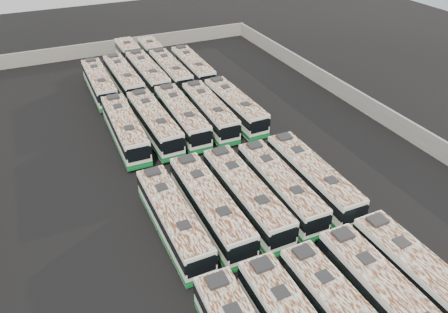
{
  "coord_description": "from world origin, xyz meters",
  "views": [
    {
      "loc": [
        -13.36,
        -33.88,
        24.55
      ],
      "look_at": [
        1.44,
        -1.66,
        1.6
      ],
      "focal_mm": 35.0,
      "sensor_mm": 36.0,
      "label": 1
    }
  ],
  "objects_px": {
    "bus_midback_center": "(182,116)",
    "bus_midback_left": "(154,123)",
    "bus_midfront_far_right": "(312,178)",
    "bus_midback_far_left": "(125,129)",
    "bus_front_right": "(390,303)",
    "bus_back_right": "(163,64)",
    "bus_back_far_right": "(193,68)",
    "bus_front_far_right": "(427,284)",
    "bus_midback_right": "(209,111)",
    "bus_back_center": "(141,66)",
    "bus_back_far_left": "(99,83)",
    "bus_midback_far_right": "(235,106)",
    "bus_midfront_center": "(246,196)",
    "bus_midfront_left": "(210,206)",
    "bus_midfront_far_left": "(173,219)",
    "bus_back_left": "(124,79)",
    "bus_midfront_right": "(280,187)"
  },
  "relations": [
    {
      "from": "bus_midback_center",
      "to": "bus_midback_left",
      "type": "bearing_deg",
      "value": -176.69
    },
    {
      "from": "bus_midfront_far_right",
      "to": "bus_midback_far_left",
      "type": "distance_m",
      "value": 20.52
    },
    {
      "from": "bus_midback_far_left",
      "to": "bus_front_right",
      "type": "bearing_deg",
      "value": -70.61
    },
    {
      "from": "bus_back_right",
      "to": "bus_back_far_right",
      "type": "xyz_separation_m",
      "value": [
        3.3,
        -3.11,
        0.0
      ]
    },
    {
      "from": "bus_front_far_right",
      "to": "bus_back_far_right",
      "type": "relative_size",
      "value": 1.04
    },
    {
      "from": "bus_midback_right",
      "to": "bus_back_center",
      "type": "distance_m",
      "value": 17.15
    },
    {
      "from": "bus_back_far_left",
      "to": "bus_back_right",
      "type": "distance_m",
      "value": 10.27
    },
    {
      "from": "bus_front_far_right",
      "to": "bus_midback_far_right",
      "type": "height_order",
      "value": "bus_front_far_right"
    },
    {
      "from": "bus_midfront_far_right",
      "to": "bus_midback_far_right",
      "type": "distance_m",
      "value": 15.79
    },
    {
      "from": "bus_back_center",
      "to": "bus_back_far_right",
      "type": "bearing_deg",
      "value": -27.78
    },
    {
      "from": "bus_midback_center",
      "to": "bus_back_center",
      "type": "relative_size",
      "value": 0.64
    },
    {
      "from": "bus_midfront_center",
      "to": "bus_back_center",
      "type": "relative_size",
      "value": 0.64
    },
    {
      "from": "bus_midfront_left",
      "to": "bus_back_far_left",
      "type": "relative_size",
      "value": 1.04
    },
    {
      "from": "bus_front_right",
      "to": "bus_midfront_far_left",
      "type": "xyz_separation_m",
      "value": [
        -9.83,
        13.42,
        -0.07
      ]
    },
    {
      "from": "bus_midback_center",
      "to": "bus_back_far_left",
      "type": "relative_size",
      "value": 1.03
    },
    {
      "from": "bus_midback_right",
      "to": "bus_back_left",
      "type": "distance_m",
      "value": 15.08
    },
    {
      "from": "bus_front_right",
      "to": "bus_back_left",
      "type": "distance_m",
      "value": 43.37
    },
    {
      "from": "bus_midfront_far_right",
      "to": "bus_front_right",
      "type": "bearing_deg",
      "value": -103.12
    },
    {
      "from": "bus_back_far_left",
      "to": "bus_front_far_right",
      "type": "bearing_deg",
      "value": -72.4
    },
    {
      "from": "bus_front_right",
      "to": "bus_midback_center",
      "type": "distance_m",
      "value": 29.67
    },
    {
      "from": "bus_midfront_far_left",
      "to": "bus_back_right",
      "type": "height_order",
      "value": "bus_back_right"
    },
    {
      "from": "bus_midback_right",
      "to": "bus_back_right",
      "type": "distance_m",
      "value": 16.58
    },
    {
      "from": "bus_midback_right",
      "to": "bus_back_right",
      "type": "height_order",
      "value": "bus_midback_right"
    },
    {
      "from": "bus_midfront_left",
      "to": "bus_midfront_far_right",
      "type": "xyz_separation_m",
      "value": [
        9.88,
        -0.13,
        -0.02
      ]
    },
    {
      "from": "bus_midfront_far_left",
      "to": "bus_midback_far_right",
      "type": "height_order",
      "value": "bus_midback_far_right"
    },
    {
      "from": "bus_front_right",
      "to": "bus_midfront_left",
      "type": "distance_m",
      "value": 15.12
    },
    {
      "from": "bus_back_right",
      "to": "bus_midback_center",
      "type": "bearing_deg",
      "value": -100.95
    },
    {
      "from": "bus_midfront_far_left",
      "to": "bus_midback_right",
      "type": "height_order",
      "value": "bus_midback_right"
    },
    {
      "from": "bus_midback_far_right",
      "to": "bus_back_left",
      "type": "xyz_separation_m",
      "value": [
        -9.86,
        13.59,
        0.03
      ]
    },
    {
      "from": "bus_midback_center",
      "to": "bus_back_left",
      "type": "distance_m",
      "value": 13.79
    },
    {
      "from": "bus_front_right",
      "to": "bus_back_far_left",
      "type": "height_order",
      "value": "bus_front_right"
    },
    {
      "from": "bus_midback_left",
      "to": "bus_front_right",
      "type": "bearing_deg",
      "value": -78.78
    },
    {
      "from": "bus_midfront_far_left",
      "to": "bus_back_far_left",
      "type": "height_order",
      "value": "bus_back_far_left"
    },
    {
      "from": "bus_front_right",
      "to": "bus_back_center",
      "type": "xyz_separation_m",
      "value": [
        -3.34,
        46.14,
        0.0
      ]
    },
    {
      "from": "bus_back_far_right",
      "to": "bus_midfront_center",
      "type": "bearing_deg",
      "value": -101.49
    },
    {
      "from": "bus_front_far_right",
      "to": "bus_midback_far_left",
      "type": "height_order",
      "value": "bus_front_far_right"
    },
    {
      "from": "bus_back_left",
      "to": "bus_back_center",
      "type": "xyz_separation_m",
      "value": [
        3.23,
        3.27,
        0.01
      ]
    },
    {
      "from": "bus_midfront_far_left",
      "to": "bus_front_far_right",
      "type": "bearing_deg",
      "value": -46.09
    },
    {
      "from": "bus_front_right",
      "to": "bus_midback_left",
      "type": "distance_m",
      "value": 30.05
    },
    {
      "from": "bus_midback_far_left",
      "to": "bus_midback_left",
      "type": "relative_size",
      "value": 0.99
    },
    {
      "from": "bus_midback_far_left",
      "to": "bus_back_right",
      "type": "xyz_separation_m",
      "value": [
        9.71,
        16.6,
        -0.06
      ]
    },
    {
      "from": "bus_midfront_center",
      "to": "bus_midback_center",
      "type": "bearing_deg",
      "value": 89.47
    },
    {
      "from": "bus_midfront_right",
      "to": "bus_midback_center",
      "type": "xyz_separation_m",
      "value": [
        -3.3,
        15.89,
        0.06
      ]
    },
    {
      "from": "bus_front_right",
      "to": "bus_back_right",
      "type": "bearing_deg",
      "value": 89.93
    },
    {
      "from": "bus_front_right",
      "to": "bus_back_far_right",
      "type": "relative_size",
      "value": 1.04
    },
    {
      "from": "bus_midfront_left",
      "to": "bus_back_left",
      "type": "distance_m",
      "value": 29.26
    },
    {
      "from": "bus_midback_right",
      "to": "bus_midback_far_right",
      "type": "bearing_deg",
      "value": 0.36
    },
    {
      "from": "bus_back_left",
      "to": "bus_midback_left",
      "type": "bearing_deg",
      "value": -90.65
    },
    {
      "from": "bus_midback_center",
      "to": "bus_back_right",
      "type": "distance_m",
      "value": 16.74
    },
    {
      "from": "bus_midfront_center",
      "to": "bus_midfront_far_right",
      "type": "relative_size",
      "value": 1.01
    }
  ]
}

